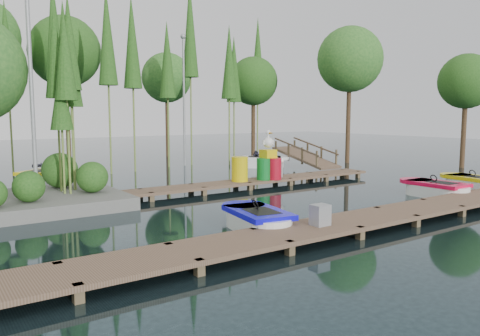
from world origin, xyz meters
TOP-DOWN VIEW (x-y plane):
  - ground_plane at (0.00, 0.00)m, footprint 90.00×90.00m
  - near_dock at (0.00, -4.50)m, footprint 18.00×1.50m
  - far_dock at (1.00, 2.50)m, footprint 15.00×1.20m
  - tree_screen at (-2.04, 10.60)m, footprint 34.42×18.53m
  - lamp_island at (-5.50, 2.50)m, footprint 0.30×0.30m
  - lamp_rear at (4.00, 11.00)m, footprint 0.30×0.30m
  - ramp at (9.00, 6.50)m, footprint 1.50×3.94m
  - boat_blue at (-1.47, -3.08)m, footprint 1.52×2.66m
  - boat_red at (6.55, -2.85)m, footprint 1.18×2.55m
  - boat_yellow_near at (8.95, -2.91)m, footprint 1.39×2.68m
  - boat_yellow_far at (-4.02, 8.37)m, footprint 2.87×2.53m
  - boat_white_far at (7.09, 7.88)m, footprint 2.91×2.65m
  - utility_cabinet at (-0.68, -4.50)m, footprint 0.40×0.34m
  - yellow_barrel at (1.87, 2.50)m, footprint 0.64×0.64m
  - drum_cluster at (3.21, 2.35)m, footprint 1.14×1.04m
  - seagull_post at (3.98, 2.50)m, footprint 0.48×0.26m

SIDE VIEW (x-z plane):
  - ground_plane at x=0.00m, z-range 0.00..0.00m
  - far_dock at x=1.00m, z-range -0.02..0.48m
  - near_dock at x=0.00m, z-range -0.02..0.48m
  - boat_blue at x=-1.47m, z-range -0.18..0.67m
  - boat_red at x=6.55m, z-range -0.18..0.67m
  - boat_yellow_near at x=8.95m, z-range -0.18..0.69m
  - boat_yellow_far at x=-4.02m, z-range -0.39..0.95m
  - boat_white_far at x=7.09m, z-range -0.36..0.94m
  - utility_cabinet at x=-0.68m, z-range 0.30..0.79m
  - ramp at x=9.00m, z-range -0.16..1.33m
  - yellow_barrel at x=1.87m, z-range 0.30..1.26m
  - seagull_post at x=3.98m, z-range 0.43..1.21m
  - drum_cluster at x=3.21m, z-range -0.10..1.86m
  - lamp_island at x=-5.50m, z-range 0.64..7.89m
  - lamp_rear at x=4.00m, z-range 0.64..7.89m
  - tree_screen at x=-2.04m, z-range 0.96..11.27m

